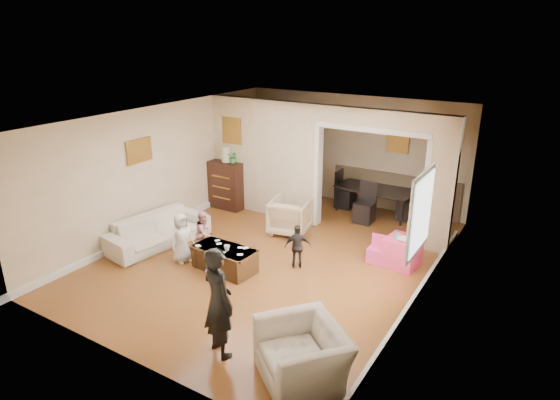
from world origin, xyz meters
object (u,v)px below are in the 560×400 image
Objects in this scene: sofa at (158,230)px; child_toddler at (298,247)px; coffee_cup at (227,248)px; dining_table at (375,200)px; adult_person at (218,302)px; play_table at (402,252)px; armchair_back at (290,216)px; cyan_cup at (397,236)px; coffee_table at (225,259)px; table_lamp at (226,154)px; child_kneel_a at (182,238)px; dresser at (227,185)px; armchair_front at (302,355)px; child_kneel_b at (204,233)px.

child_toddler is (2.81, 0.60, 0.10)m from sofa.
child_toddler reaches higher than coffee_cup.
dining_table is 5.87m from adult_person.
armchair_back is at bearing 174.62° from play_table.
cyan_cup is (-0.10, -0.05, 0.31)m from play_table.
armchair_back reaches higher than coffee_table.
dining_table is (3.13, 1.47, -1.00)m from table_lamp.
coffee_cup is 3.00m from cyan_cup.
adult_person is (1.26, -1.80, 0.29)m from coffee_cup.
dining_table is (-1.36, 2.23, 0.04)m from play_table.
table_lamp reaches higher than child_kneel_a.
dresser is 3.25m from coffee_cup.
armchair_front is 6.12m from dresser.
armchair_front is 2.88m from child_toddler.
child_kneel_a is at bearing 147.53° from child_kneel_b.
coffee_cup is at bearing -52.71° from table_lamp.
sofa is 4.89m from dining_table.
child_kneel_a is (1.02, -2.69, -0.84)m from table_lamp.
coffee_table is 1.20× the size of child_kneel_a.
cyan_cup is at bearing 161.84° from armchair_back.
child_kneel_a is 1.08× the size of child_kneel_b.
table_lamp is at bearing 174.43° from armchair_front.
child_kneel_b is at bearing -24.73° from adult_person.
cyan_cup is (2.42, 1.78, 0.11)m from coffee_cup.
coffee_table is 2.36m from adult_person.
coffee_table is at bearing 153.43° from coffee_cup.
coffee_cup is 0.07× the size of adult_person.
table_lamp reaches higher than coffee_cup.
child_toddler is (-1.57, -1.03, 0.13)m from play_table.
play_table is (0.10, 3.50, -0.08)m from armchair_front.
armchair_front is at bearing -34.75° from coffee_cup.
armchair_front is 0.70× the size of adult_person.
table_lamp is at bearing 36.74° from child_kneel_a.
adult_person reaches higher than child_kneel_a.
child_toddler reaches higher than dining_table.
dresser is 1.21× the size of child_kneel_a.
dresser is 1.30× the size of child_kneel_b.
cyan_cup reaches higher than coffee_table.
table_lamp is at bearing -25.97° from armchair_back.
child_toddler reaches higher than sofa.
child_kneel_a is (-0.85, -0.15, 0.26)m from coffee_table.
table_lamp is 0.24× the size of adult_person.
cyan_cup is 1.77m from child_toddler.
dresser is (-0.11, 2.39, 0.26)m from sofa.
sofa is 2.54× the size of child_toddler.
armchair_front is 13.34× the size of cyan_cup.
play_table is 0.69× the size of child_toddler.
dining_table is 4.19m from child_kneel_b.
dresser is 1.40× the size of child_toddler.
sofa is 4.67m from armchair_front.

